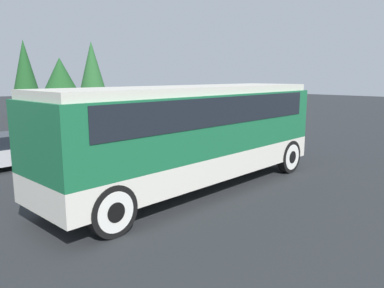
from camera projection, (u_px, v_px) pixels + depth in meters
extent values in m
plane|color=#26282B|center=(192.00, 189.00, 11.72)|extent=(120.00, 120.00, 0.00)
cube|color=silver|center=(192.00, 162.00, 11.57)|extent=(9.75, 2.52, 0.74)
cube|color=#19663D|center=(192.00, 122.00, 11.34)|extent=(9.75, 2.52, 1.73)
cube|color=black|center=(192.00, 108.00, 11.27)|extent=(8.58, 2.56, 0.78)
cube|color=beige|center=(192.00, 90.00, 11.17)|extent=(9.55, 2.32, 0.22)
cube|color=#19663D|center=(274.00, 118.00, 14.76)|extent=(0.36, 2.42, 1.97)
cylinder|color=black|center=(289.00, 157.00, 13.64)|extent=(1.19, 0.28, 1.19)
cylinder|color=silver|center=(289.00, 157.00, 13.64)|extent=(0.93, 0.30, 0.93)
cylinder|color=black|center=(289.00, 157.00, 13.64)|extent=(0.45, 0.32, 0.45)
cylinder|color=black|center=(238.00, 148.00, 15.20)|extent=(1.19, 0.28, 1.19)
cylinder|color=silver|center=(238.00, 148.00, 15.20)|extent=(0.93, 0.30, 0.93)
cylinder|color=black|center=(238.00, 148.00, 15.20)|extent=(0.45, 0.32, 0.45)
cylinder|color=black|center=(112.00, 211.00, 8.17)|extent=(1.19, 0.28, 1.19)
cylinder|color=silver|center=(112.00, 211.00, 8.17)|extent=(0.93, 0.30, 0.93)
cylinder|color=black|center=(112.00, 211.00, 8.17)|extent=(0.45, 0.32, 0.45)
cylinder|color=black|center=(61.00, 189.00, 9.73)|extent=(1.19, 0.28, 1.19)
cylinder|color=silver|center=(61.00, 189.00, 9.73)|extent=(0.93, 0.30, 0.93)
cylinder|color=black|center=(61.00, 189.00, 9.73)|extent=(0.45, 0.32, 0.45)
cube|color=silver|center=(87.00, 136.00, 18.25)|extent=(4.44, 1.76, 0.68)
cube|color=black|center=(83.00, 124.00, 18.02)|extent=(2.31, 1.58, 0.52)
cylinder|color=black|center=(126.00, 139.00, 19.01)|extent=(0.67, 0.22, 0.67)
cylinder|color=black|center=(126.00, 139.00, 19.01)|extent=(0.26, 0.26, 0.26)
cylinder|color=black|center=(108.00, 135.00, 20.08)|extent=(0.67, 0.22, 0.67)
cylinder|color=black|center=(108.00, 135.00, 20.08)|extent=(0.26, 0.26, 0.26)
cylinder|color=black|center=(62.00, 148.00, 16.51)|extent=(0.67, 0.22, 0.67)
cylinder|color=black|center=(62.00, 148.00, 16.51)|extent=(0.26, 0.26, 0.26)
cylinder|color=black|center=(45.00, 144.00, 17.58)|extent=(0.67, 0.22, 0.67)
cylinder|color=black|center=(45.00, 144.00, 17.58)|extent=(0.26, 0.26, 0.26)
cube|color=#2D5638|center=(160.00, 140.00, 17.05)|extent=(4.18, 1.79, 0.70)
cube|color=black|center=(157.00, 128.00, 16.82)|extent=(2.17, 1.61, 0.51)
cylinder|color=black|center=(198.00, 144.00, 17.73)|extent=(0.64, 0.22, 0.64)
cylinder|color=black|center=(198.00, 144.00, 17.73)|extent=(0.24, 0.26, 0.24)
cylinder|color=black|center=(174.00, 140.00, 18.82)|extent=(0.64, 0.22, 0.64)
cylinder|color=black|center=(174.00, 140.00, 18.82)|extent=(0.24, 0.26, 0.24)
cylinder|color=black|center=(144.00, 154.00, 15.38)|extent=(0.64, 0.22, 0.64)
cylinder|color=black|center=(144.00, 154.00, 15.38)|extent=(0.24, 0.26, 0.24)
cylinder|color=black|center=(120.00, 149.00, 16.48)|extent=(0.64, 0.22, 0.64)
cylinder|color=black|center=(120.00, 149.00, 16.48)|extent=(0.24, 0.26, 0.24)
cylinder|color=black|center=(45.00, 158.00, 14.66)|extent=(0.64, 0.22, 0.64)
cylinder|color=black|center=(45.00, 158.00, 14.66)|extent=(0.24, 0.26, 0.24)
cylinder|color=black|center=(28.00, 153.00, 15.69)|extent=(0.64, 0.22, 0.64)
cylinder|color=black|center=(28.00, 153.00, 15.69)|extent=(0.24, 0.26, 0.24)
cylinder|color=brown|center=(63.00, 113.00, 27.53)|extent=(0.28, 0.28, 1.60)
cone|color=#1E5123|center=(60.00, 80.00, 27.10)|extent=(3.21, 3.21, 3.18)
cylinder|color=brown|center=(94.00, 108.00, 31.39)|extent=(0.28, 0.28, 1.56)
cone|color=#28602D|center=(92.00, 70.00, 30.82)|extent=(2.48, 2.48, 4.71)
cylinder|color=brown|center=(28.00, 104.00, 33.04)|extent=(0.28, 0.28, 2.12)
cone|color=#1E5123|center=(25.00, 66.00, 32.45)|extent=(2.10, 2.10, 4.44)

